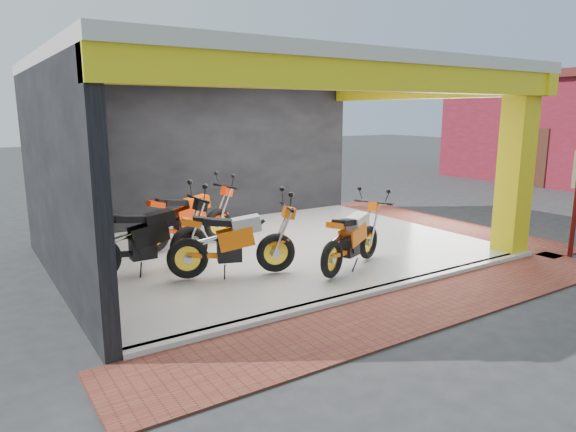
% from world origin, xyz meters
% --- Properties ---
extents(ground, '(80.00, 80.00, 0.00)m').
position_xyz_m(ground, '(0.00, 0.00, 0.00)').
color(ground, '#2D2D30').
rests_on(ground, ground).
extents(showroom_floor, '(8.00, 6.00, 0.10)m').
position_xyz_m(showroom_floor, '(0.00, 2.00, 0.05)').
color(showroom_floor, white).
rests_on(showroom_floor, ground).
extents(showroom_ceiling, '(8.40, 6.40, 0.20)m').
position_xyz_m(showroom_ceiling, '(0.00, 2.00, 3.60)').
color(showroom_ceiling, beige).
rests_on(showroom_ceiling, corner_column).
extents(back_wall, '(8.20, 0.20, 3.50)m').
position_xyz_m(back_wall, '(0.00, 5.10, 1.75)').
color(back_wall, black).
rests_on(back_wall, ground).
extents(left_wall, '(0.20, 6.20, 3.50)m').
position_xyz_m(left_wall, '(-4.10, 2.00, 1.75)').
color(left_wall, black).
rests_on(left_wall, ground).
extents(corner_column, '(0.50, 0.50, 3.50)m').
position_xyz_m(corner_column, '(3.75, -0.75, 1.75)').
color(corner_column, yellow).
rests_on(corner_column, ground).
extents(header_beam_front, '(8.40, 0.30, 0.40)m').
position_xyz_m(header_beam_front, '(0.00, -1.00, 3.30)').
color(header_beam_front, yellow).
rests_on(header_beam_front, corner_column).
extents(header_beam_right, '(0.30, 6.40, 0.40)m').
position_xyz_m(header_beam_right, '(4.00, 2.00, 3.30)').
color(header_beam_right, yellow).
rests_on(header_beam_right, corner_column).
extents(floor_kerb, '(8.00, 0.20, 0.10)m').
position_xyz_m(floor_kerb, '(0.00, -1.02, 0.05)').
color(floor_kerb, white).
rests_on(floor_kerb, ground).
extents(paver_front, '(9.00, 1.40, 0.03)m').
position_xyz_m(paver_front, '(0.00, -1.80, 0.01)').
color(paver_front, brown).
rests_on(paver_front, ground).
extents(paver_right, '(1.40, 7.00, 0.03)m').
position_xyz_m(paver_right, '(4.80, 2.00, 0.01)').
color(paver_right, brown).
rests_on(paver_right, ground).
extents(moto_hero, '(2.23, 1.52, 1.28)m').
position_xyz_m(moto_hero, '(0.91, 0.25, 0.74)').
color(moto_hero, '#FF630A').
rests_on(moto_hero, showroom_floor).
extents(moto_row_a, '(2.42, 1.55, 1.39)m').
position_xyz_m(moto_row_a, '(-0.96, 0.49, 0.79)').
color(moto_row_a, orange).
rests_on(moto_row_a, showroom_floor).
extents(moto_row_b, '(2.38, 0.89, 1.45)m').
position_xyz_m(moto_row_b, '(-2.05, 1.65, 0.83)').
color(moto_row_b, black).
rests_on(moto_row_b, showroom_floor).
extents(moto_row_c, '(2.38, 1.15, 1.40)m').
position_xyz_m(moto_row_c, '(-0.83, 3.01, 0.80)').
color(moto_row_c, '#FF3B0A').
rests_on(moto_row_c, showroom_floor).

